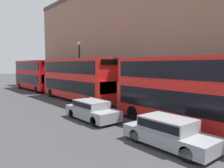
# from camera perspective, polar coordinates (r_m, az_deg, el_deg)

# --- Properties ---
(bus_leading) EXTENTS (2.59, 10.22, 4.33)m
(bus_leading) POSITION_cam_1_polar(r_m,az_deg,el_deg) (13.84, 19.37, -1.23)
(bus_leading) COLOR red
(bus_leading) RESTS_ON ground
(bus_second_in_queue) EXTENTS (2.59, 11.38, 4.45)m
(bus_second_in_queue) POSITION_cam_1_polar(r_m,az_deg,el_deg) (23.60, -9.20, 1.62)
(bus_second_in_queue) COLOR red
(bus_second_in_queue) RESTS_ON ground
(bus_third_in_queue) EXTENTS (2.59, 10.79, 4.45)m
(bus_third_in_queue) POSITION_cam_1_polar(r_m,az_deg,el_deg) (35.02, -19.52, 2.49)
(bus_third_in_queue) COLOR #B20C0F
(bus_third_in_queue) RESTS_ON ground
(car_dark_sedan) EXTENTS (1.82, 4.44, 1.37)m
(car_dark_sedan) POSITION_cam_1_polar(r_m,az_deg,el_deg) (10.78, 14.55, -11.85)
(car_dark_sedan) COLOR gray
(car_dark_sedan) RESTS_ON ground
(car_hatchback) EXTENTS (1.82, 4.39, 1.35)m
(car_hatchback) POSITION_cam_1_polar(r_m,az_deg,el_deg) (15.34, -5.28, -6.68)
(car_hatchback) COLOR gray
(car_hatchback) RESTS_ON ground
(street_lamp) EXTENTS (0.44, 0.44, 6.57)m
(street_lamp) POSITION_cam_1_polar(r_m,az_deg,el_deg) (26.49, -8.51, 5.46)
(street_lamp) COLOR black
(street_lamp) RESTS_ON ground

